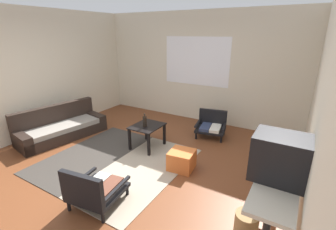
{
  "coord_description": "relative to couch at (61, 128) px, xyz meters",
  "views": [
    {
      "loc": [
        2.45,
        -2.49,
        2.2
      ],
      "look_at": [
        0.36,
        1.02,
        0.76
      ],
      "focal_mm": 25.3,
      "sensor_mm": 36.0,
      "label": 1
    }
  ],
  "objects": [
    {
      "name": "console_shelf",
      "position": [
        4.38,
        -0.49,
        0.51
      ],
      "size": [
        0.4,
        1.55,
        0.82
      ],
      "color": "beige",
      "rests_on": "ground"
    },
    {
      "name": "armchair_by_window",
      "position": [
        2.8,
        1.76,
        0.04
      ],
      "size": [
        0.71,
        0.64,
        0.56
      ],
      "color": "black",
      "rests_on": "ground"
    },
    {
      "name": "side_wall_right",
      "position": [
        4.68,
        -0.13,
        1.13
      ],
      "size": [
        0.12,
        6.6,
        2.7
      ],
      "primitive_type": "cube",
      "color": "beige",
      "rests_on": "ground"
    },
    {
      "name": "side_wall_left",
      "position": [
        -0.64,
        -0.13,
        1.13
      ],
      "size": [
        0.12,
        6.6,
        2.7
      ],
      "primitive_type": "cube",
      "color": "beige",
      "rests_on": "ground"
    },
    {
      "name": "clay_vase",
      "position": [
        4.38,
        -0.12,
        0.71
      ],
      "size": [
        0.19,
        0.19,
        0.32
      ],
      "color": "brown",
      "rests_on": "console_shelf"
    },
    {
      "name": "ground_plane",
      "position": [
        2.02,
        -0.43,
        -0.22
      ],
      "size": [
        7.8,
        7.8,
        0.0
      ],
      "primitive_type": "plane",
      "color": "brown"
    },
    {
      "name": "glass_bottle",
      "position": [
        1.91,
        0.49,
        0.37
      ],
      "size": [
        0.07,
        0.07,
        0.27
      ],
      "color": "black",
      "rests_on": "coffee_table"
    },
    {
      "name": "far_wall_with_window",
      "position": [
        2.02,
        2.63,
        1.14
      ],
      "size": [
        5.6,
        0.13,
        2.7
      ],
      "color": "beige",
      "rests_on": "ground"
    },
    {
      "name": "wicker_basket",
      "position": [
        4.14,
        -0.64,
        -0.08
      ],
      "size": [
        0.27,
        0.27,
        0.27
      ],
      "primitive_type": "cylinder",
      "color": "#9E7A4C",
      "rests_on": "ground"
    },
    {
      "name": "crt_television",
      "position": [
        4.38,
        -0.62,
        0.83
      ],
      "size": [
        0.55,
        0.4,
        0.46
      ],
      "color": "black",
      "rests_on": "console_shelf"
    },
    {
      "name": "ottoman_orange",
      "position": [
        2.87,
        0.21,
        -0.05
      ],
      "size": [
        0.45,
        0.45,
        0.32
      ],
      "primitive_type": "cube",
      "rotation": [
        0.0,
        0.0,
        0.12
      ],
      "color": "#D1662D",
      "rests_on": "ground"
    },
    {
      "name": "area_rug",
      "position": [
        1.75,
        -0.19,
        -0.21
      ],
      "size": [
        2.32,
        2.33,
        0.01
      ],
      "color": "#38332D",
      "rests_on": "ground"
    },
    {
      "name": "coffee_table",
      "position": [
        1.91,
        0.56,
        0.16
      ],
      "size": [
        0.53,
        0.63,
        0.47
      ],
      "color": "black",
      "rests_on": "ground"
    },
    {
      "name": "couch",
      "position": [
        0.0,
        0.0,
        0.0
      ],
      "size": [
        0.98,
        1.89,
        0.69
      ],
      "color": "black",
      "rests_on": "ground"
    },
    {
      "name": "armchair_striped_foreground",
      "position": [
        2.32,
        -1.21,
        0.05
      ],
      "size": [
        0.7,
        0.72,
        0.61
      ],
      "color": "black",
      "rests_on": "ground"
    }
  ]
}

